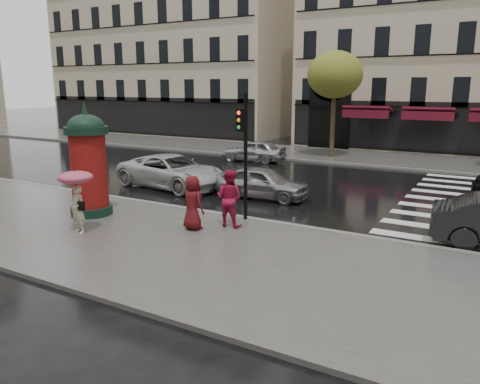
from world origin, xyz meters
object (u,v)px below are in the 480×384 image
Objects in this scene: woman_umbrella at (77,191)px; car_far_silver at (254,151)px; car_silver at (262,182)px; traffic_light at (244,145)px; car_white at (172,171)px; woman_red at (229,198)px; man_burgundy at (193,203)px; morris_column at (88,161)px.

woman_umbrella reaches higher than car_far_silver.
traffic_light is at bearing -165.44° from car_silver.
car_silver is (-1.11, 3.50, -1.99)m from traffic_light.
car_white is 1.37× the size of car_far_silver.
woman_red is 1.08× the size of man_burgundy.
morris_column is (-1.33, 1.72, 0.57)m from woman_umbrella.
car_far_silver is (-4.86, 8.26, 0.01)m from car_silver.
man_burgundy is 2.55m from traffic_light.
woman_red is at bearing -169.34° from car_silver.
woman_umbrella is 7.39m from car_white.
woman_umbrella is 0.48× the size of traffic_light.
car_silver is 9.58m from car_far_silver.
car_white is (-1.97, 7.09, -0.69)m from woman_umbrella.
morris_column is (-4.91, -1.22, 0.96)m from woman_red.
man_burgundy is 0.32× the size of car_white.
car_silver is 4.50m from car_white.
man_burgundy reaches higher than car_silver.
traffic_light reaches higher than morris_column.
morris_column is at bearing 12.68° from woman_red.
man_burgundy is 0.43× the size of morris_column.
car_white is at bearing -3.89° from car_far_silver.
woman_umbrella reaches higher than woman_red.
man_burgundy is 4.25m from morris_column.
car_silver is at bearing -77.55° from woman_red.
woman_red is at bearing 18.80° from car_far_silver.
man_burgundy is 5.25m from car_silver.
woman_red is at bearing 13.91° from morris_column.
woman_umbrella is 1.17× the size of man_burgundy.
woman_red is 0.48× the size of car_silver.
woman_red is 5.15m from morris_column.
woman_umbrella is 3.50m from man_burgundy.
car_far_silver is at bearing 9.17° from car_white.
morris_column is (-4.11, -0.35, 1.03)m from man_burgundy.
car_white is at bearing 105.56° from woman_umbrella.
traffic_light reaches higher than woman_red.
traffic_light is at bearing 22.73° from morris_column.
morris_column reaches higher than car_white.
morris_column is 13.94m from car_far_silver.
woman_umbrella is at bearing -52.37° from morris_column.
morris_column is 0.74× the size of car_white.
morris_column is 5.56m from car_white.
traffic_light is at bearing 20.57° from car_far_silver.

